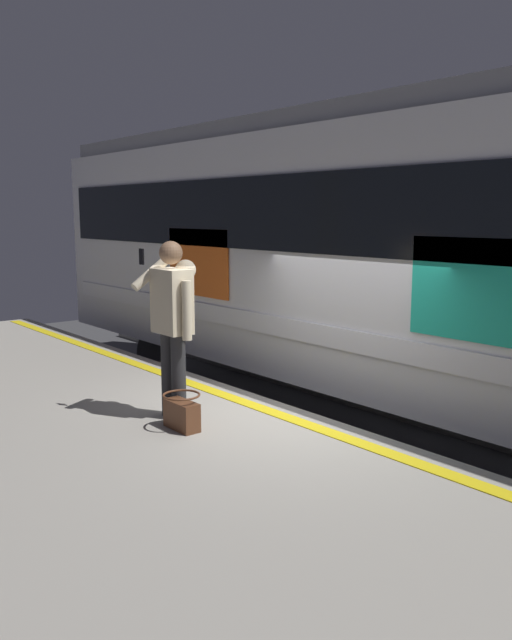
# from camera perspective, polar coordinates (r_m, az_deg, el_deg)

# --- Properties ---
(ground_plane) EXTENTS (25.04, 25.04, 0.00)m
(ground_plane) POSITION_cam_1_polar(r_m,az_deg,el_deg) (7.04, 3.34, -15.74)
(ground_plane) COLOR #3D3D3F
(platform) EXTENTS (14.67, 4.49, 1.04)m
(platform) POSITION_cam_1_polar(r_m,az_deg,el_deg) (5.67, -14.15, -16.73)
(platform) COLOR #9E998E
(platform) RESTS_ON ground
(safety_line) EXTENTS (14.38, 0.16, 0.01)m
(safety_line) POSITION_cam_1_polar(r_m,az_deg,el_deg) (6.48, 1.47, -8.13)
(safety_line) COLOR yellow
(safety_line) RESTS_ON platform
(track_rail_near) EXTENTS (19.08, 0.08, 0.16)m
(track_rail_near) POSITION_cam_1_polar(r_m,az_deg,el_deg) (8.13, 11.94, -11.80)
(track_rail_near) COLOR slate
(track_rail_near) RESTS_ON ground
(track_rail_far) EXTENTS (19.08, 0.08, 0.16)m
(track_rail_far) POSITION_cam_1_polar(r_m,az_deg,el_deg) (9.24, 17.55, -9.43)
(track_rail_far) COLOR slate
(track_rail_far) RESTS_ON ground
(train_carriage) EXTENTS (12.43, 3.13, 4.06)m
(train_carriage) POSITION_cam_1_polar(r_m,az_deg,el_deg) (8.56, 12.06, 6.35)
(train_carriage) COLOR silver
(train_carriage) RESTS_ON ground
(passenger) EXTENTS (0.57, 0.55, 1.70)m
(passenger) POSITION_cam_1_polar(r_m,az_deg,el_deg) (6.17, -7.33, 0.45)
(passenger) COLOR #262628
(passenger) RESTS_ON platform
(handbag) EXTENTS (0.38, 0.35, 0.33)m
(handbag) POSITION_cam_1_polar(r_m,az_deg,el_deg) (6.00, -6.57, -8.12)
(handbag) COLOR #59331E
(handbag) RESTS_ON platform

